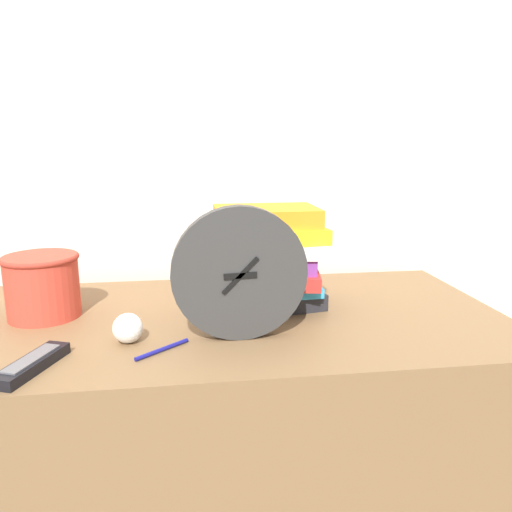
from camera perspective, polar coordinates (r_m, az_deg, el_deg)
The scene contains 8 objects.
wall_back at distance 1.46m, azimuth -7.80°, elevation 16.27°, with size 6.00×0.04×2.40m.
desk at distance 1.31m, azimuth -6.44°, elevation -22.09°, with size 1.40×0.64×0.73m.
desk_clock at distance 0.97m, azimuth -1.90°, elevation -2.02°, with size 0.27×0.04×0.27m.
book_stack at distance 1.16m, azimuth 1.68°, elevation 0.05°, with size 0.27×0.21×0.24m.
basket at distance 1.21m, azimuth -23.24°, elevation -2.94°, with size 0.17×0.17×0.14m.
tv_remote at distance 0.96m, azimuth -24.23°, elevation -11.19°, with size 0.10×0.16×0.02m.
crumpled_paper_ball at distance 1.02m, azimuth -14.44°, elevation -7.98°, with size 0.06×0.06×0.06m.
pen at distance 0.97m, azimuth -10.65°, elevation -10.44°, with size 0.10×0.08×0.01m.
Camera 1 is at (-0.01, -0.75, 1.11)m, focal length 35.00 mm.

